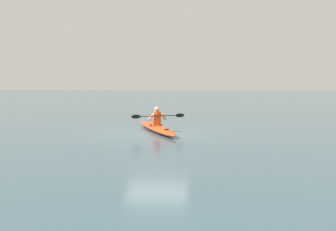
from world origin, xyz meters
TOP-DOWN VIEW (x-y plane):
  - ground_plane at (0.00, 0.00)m, footprint 160.00×160.00m
  - kayak at (0.11, -0.84)m, footprint 2.43×5.03m
  - kayaker at (0.06, -0.69)m, footprint 2.17×0.87m

SIDE VIEW (x-z plane):
  - ground_plane at x=0.00m, z-range 0.00..0.00m
  - kayak at x=0.11m, z-range 0.00..0.28m
  - kayaker at x=0.06m, z-range 0.23..1.02m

